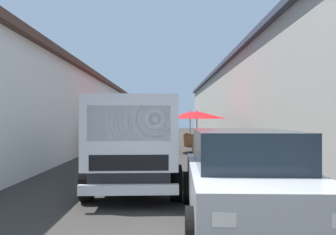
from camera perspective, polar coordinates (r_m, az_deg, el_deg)
name	(u,v)px	position (r m, az deg, el deg)	size (l,w,h in m)	color
ground	(165,152)	(17.00, -0.43, -5.75)	(90.00, 90.00, 0.00)	#33302D
building_left_whitewash	(37,112)	(20.51, -21.11, 0.89)	(49.80, 7.50, 4.04)	silver
building_right_concrete	(294,101)	(20.51, 20.28, 2.53)	(49.80, 7.50, 5.22)	#A39E93
fruit_stall_far_left	(190,120)	(20.42, 3.72, -0.41)	(2.18, 2.18, 2.17)	#9E9EA3
fruit_stall_far_right	(197,119)	(16.44, 4.93, -0.28)	(2.90, 2.90, 2.09)	#9E9EA3
fruit_stall_near_left	(122,119)	(15.95, -7.75, -0.19)	(2.51, 2.51, 2.14)	#9E9EA3
hatchback_car	(245,176)	(5.54, 12.78, -9.51)	(3.98, 2.05, 1.45)	#ADAFB5
delivery_truck	(134,146)	(7.49, -5.73, -4.77)	(4.97, 2.10, 2.08)	black
vendor_by_crates	(93,140)	(10.66, -12.50, -3.76)	(0.47, 0.51, 1.68)	#665B4C
parked_scooter	(219,150)	(13.23, 8.60, -5.37)	(1.69, 0.33, 1.14)	black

